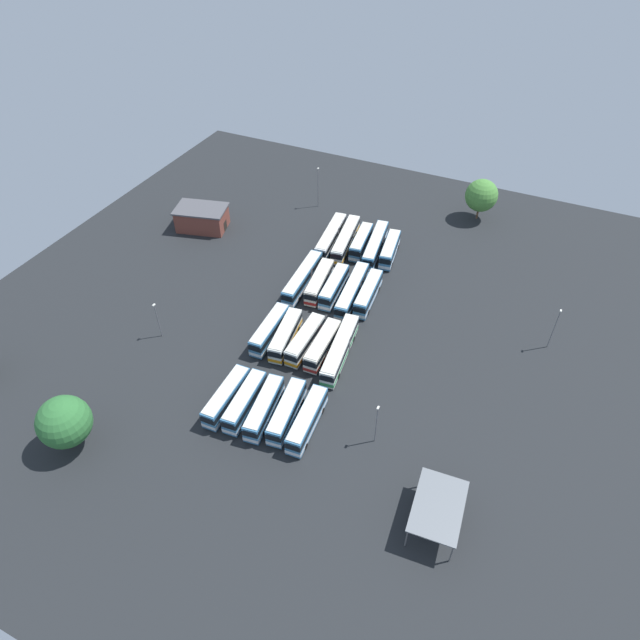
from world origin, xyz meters
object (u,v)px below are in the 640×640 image
at_px(bus_row0_slot2, 361,242).
at_px(bus_row3_slot3, 287,412).
at_px(bus_row1_slot0, 303,278).
at_px(bus_row0_slot3, 375,245).
at_px(bus_row2_slot2, 305,340).
at_px(bus_row1_slot1, 319,282).
at_px(bus_row2_slot4, 340,349).
at_px(lamp_post_by_building, 318,186).
at_px(bus_row0_slot4, 390,249).
at_px(bus_row2_slot0, 270,330).
at_px(bus_row1_slot4, 368,293).
at_px(lamp_post_far_corner, 376,423).
at_px(bus_row3_slot2, 264,408).
at_px(bus_row1_slot3, 352,291).
at_px(bus_row3_slot1, 245,402).
at_px(bus_row3_slot4, 307,420).
at_px(bus_row3_slot0, 227,397).
at_px(bus_row2_slot1, 286,335).
at_px(maintenance_shelter, 438,506).
at_px(bus_row2_slot3, 322,345).
at_px(tree_east_edge, 64,422).
at_px(lamp_post_mid_lot, 554,327).
at_px(depot_building, 202,218).
at_px(bus_row1_slot2, 334,287).
at_px(bus_row0_slot1, 346,239).
at_px(bus_row0_slot0, 331,237).
at_px(tree_northwest, 481,195).

distance_m(bus_row0_slot2, bus_row3_slot3, 47.11).
xyz_separation_m(bus_row1_slot0, bus_row3_slot3, (30.34, 12.33, -0.00)).
xyz_separation_m(bus_row0_slot2, bus_row0_slot3, (-0.10, 3.16, 0.00)).
bearing_deg(bus_row2_slot2, bus_row1_slot1, -163.61).
relative_size(bus_row0_slot2, bus_row3_slot3, 0.97).
bearing_deg(bus_row0_slot2, bus_row2_slot4, 15.56).
bearing_deg(lamp_post_by_building, bus_row0_slot4, 60.85).
bearing_deg(bus_row0_slot4, bus_row2_slot0, -18.67).
relative_size(bus_row0_slot3, bus_row1_slot4, 1.28).
bearing_deg(lamp_post_by_building, lamp_post_far_corner, 32.20).
height_order(bus_row1_slot0, bus_row3_slot2, same).
xyz_separation_m(bus_row0_slot4, bus_row1_slot3, (15.86, -1.87, 0.00)).
height_order(bus_row3_slot1, bus_row3_slot4, same).
distance_m(bus_row3_slot0, bus_row3_slot2, 6.31).
distance_m(bus_row2_slot1, maintenance_shelter, 39.14).
height_order(bus_row2_slot3, bus_row2_slot4, same).
xyz_separation_m(bus_row3_slot4, tree_east_edge, (17.05, -29.33, 3.54)).
bearing_deg(bus_row3_slot3, tree_east_edge, -56.48).
distance_m(bus_row1_slot3, bus_row3_slot4, 31.31).
bearing_deg(bus_row2_slot2, lamp_post_mid_lot, 115.33).
relative_size(depot_building, tree_east_edge, 1.35).
height_order(bus_row1_slot2, tree_east_edge, tree_east_edge).
relative_size(bus_row3_slot1, lamp_post_by_building, 1.13).
bearing_deg(bus_row0_slot3, bus_row0_slot2, -88.24).
distance_m(bus_row0_slot1, bus_row2_slot2, 31.63).
distance_m(bus_row0_slot0, bus_row1_slot1, 15.79).
distance_m(bus_row0_slot4, depot_building, 42.16).
relative_size(bus_row2_slot0, maintenance_shelter, 1.16).
bearing_deg(tree_east_edge, bus_row1_slot4, 151.06).
height_order(bus_row1_slot3, bus_row3_slot3, same).
xyz_separation_m(bus_row0_slot3, bus_row0_slot4, (0.15, 3.28, -0.00)).
relative_size(bus_row2_slot2, bus_row3_slot4, 0.96).
relative_size(bus_row1_slot2, tree_east_edge, 1.24).
relative_size(bus_row3_slot2, tree_northwest, 1.20).
xyz_separation_m(bus_row0_slot1, bus_row1_slot1, (15.60, 1.11, -0.00)).
height_order(bus_row0_slot2, bus_row3_slot1, same).
xyz_separation_m(lamp_post_far_corner, tree_northwest, (-67.50, -0.62, 1.57)).
height_order(bus_row3_slot1, tree_east_edge, tree_east_edge).
height_order(bus_row0_slot4, bus_row3_slot0, same).
height_order(bus_row2_slot2, bus_row3_slot2, same).
bearing_deg(lamp_post_mid_lot, bus_row1_slot4, -87.05).
distance_m(bus_row0_slot4, tree_northwest, 26.65).
bearing_deg(bus_row1_slot4, bus_row2_slot3, -6.91).
height_order(bus_row0_slot3, bus_row3_slot1, same).
relative_size(bus_row1_slot1, bus_row2_slot3, 1.07).
bearing_deg(bus_row2_slot2, tree_northwest, 162.53).
height_order(bus_row0_slot0, depot_building, depot_building).
height_order(bus_row0_slot0, bus_row2_slot1, same).
height_order(bus_row0_slot2, bus_row1_slot2, same).
distance_m(bus_row1_slot2, bus_row3_slot0, 32.03).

